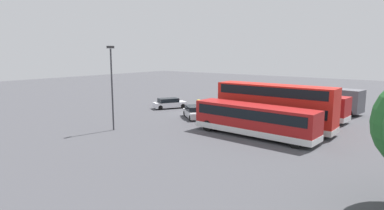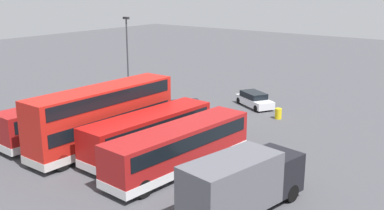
{
  "view_description": "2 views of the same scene",
  "coord_description": "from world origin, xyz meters",
  "px_view_note": "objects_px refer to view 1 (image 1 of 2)",
  "views": [
    {
      "loc": [
        32.3,
        24.42,
        7.75
      ],
      "look_at": [
        2.94,
        1.66,
        1.72
      ],
      "focal_mm": 30.49,
      "sensor_mm": 36.0,
      "label": 1
    },
    {
      "loc": [
        -22.67,
        32.11,
        11.7
      ],
      "look_at": [
        0.77,
        1.74,
        1.39
      ],
      "focal_mm": 42.4,
      "sensor_mm": 36.0,
      "label": 2
    }
  ],
  "objects_px": {
    "bus_single_deck_near_end": "(298,105)",
    "car_hatchback_silver": "(194,112)",
    "lamp_post_tall": "(112,82)",
    "waste_bin_yellow": "(199,103)",
    "box_truck_blue": "(332,100)",
    "bus_double_decker_third": "(274,105)",
    "car_small_green": "(169,103)",
    "bus_single_deck_fourth": "(254,119)",
    "bus_single_deck_second": "(278,108)"
  },
  "relations": [
    {
      "from": "bus_double_decker_third",
      "to": "bus_single_deck_second",
      "type": "bearing_deg",
      "value": -163.24
    },
    {
      "from": "box_truck_blue",
      "to": "car_hatchback_silver",
      "type": "bearing_deg",
      "value": -41.89
    },
    {
      "from": "car_small_green",
      "to": "lamp_post_tall",
      "type": "relative_size",
      "value": 0.57
    },
    {
      "from": "bus_single_deck_second",
      "to": "lamp_post_tall",
      "type": "relative_size",
      "value": 1.28
    },
    {
      "from": "car_small_green",
      "to": "bus_single_deck_near_end",
      "type": "bearing_deg",
      "value": 103.98
    },
    {
      "from": "car_hatchback_silver",
      "to": "waste_bin_yellow",
      "type": "relative_size",
      "value": 4.65
    },
    {
      "from": "car_hatchback_silver",
      "to": "bus_single_deck_second",
      "type": "bearing_deg",
      "value": 113.62
    },
    {
      "from": "bus_single_deck_near_end",
      "to": "car_hatchback_silver",
      "type": "bearing_deg",
      "value": -52.83
    },
    {
      "from": "waste_bin_yellow",
      "to": "bus_single_deck_near_end",
      "type": "bearing_deg",
      "value": 91.36
    },
    {
      "from": "car_hatchback_silver",
      "to": "box_truck_blue",
      "type": "bearing_deg",
      "value": 138.11
    },
    {
      "from": "bus_single_deck_second",
      "to": "bus_double_decker_third",
      "type": "height_order",
      "value": "bus_double_decker_third"
    },
    {
      "from": "bus_double_decker_third",
      "to": "car_hatchback_silver",
      "type": "xyz_separation_m",
      "value": [
        0.39,
        -9.89,
        -1.75
      ]
    },
    {
      "from": "bus_single_deck_second",
      "to": "car_hatchback_silver",
      "type": "height_order",
      "value": "bus_single_deck_second"
    },
    {
      "from": "car_hatchback_silver",
      "to": "waste_bin_yellow",
      "type": "distance_m",
      "value": 8.41
    },
    {
      "from": "bus_double_decker_third",
      "to": "bus_single_deck_fourth",
      "type": "xyz_separation_m",
      "value": [
        3.88,
        -0.23,
        -0.83
      ]
    },
    {
      "from": "bus_single_deck_near_end",
      "to": "waste_bin_yellow",
      "type": "relative_size",
      "value": 12.04
    },
    {
      "from": "car_hatchback_silver",
      "to": "bus_double_decker_third",
      "type": "bearing_deg",
      "value": 92.27
    },
    {
      "from": "bus_single_deck_fourth",
      "to": "car_small_green",
      "type": "height_order",
      "value": "bus_single_deck_fourth"
    },
    {
      "from": "bus_double_decker_third",
      "to": "car_hatchback_silver",
      "type": "bearing_deg",
      "value": -87.73
    },
    {
      "from": "bus_single_deck_near_end",
      "to": "bus_single_deck_second",
      "type": "relative_size",
      "value": 1.06
    },
    {
      "from": "car_hatchback_silver",
      "to": "lamp_post_tall",
      "type": "xyz_separation_m",
      "value": [
        9.84,
        -2.67,
        4.17
      ]
    },
    {
      "from": "bus_double_decker_third",
      "to": "box_truck_blue",
      "type": "height_order",
      "value": "bus_double_decker_third"
    },
    {
      "from": "car_hatchback_silver",
      "to": "car_small_green",
      "type": "xyz_separation_m",
      "value": [
        -3.28,
        -6.85,
        0.0
      ]
    },
    {
      "from": "bus_single_deck_second",
      "to": "box_truck_blue",
      "type": "bearing_deg",
      "value": 161.37
    },
    {
      "from": "bus_single_deck_fourth",
      "to": "waste_bin_yellow",
      "type": "relative_size",
      "value": 12.64
    },
    {
      "from": "bus_single_deck_near_end",
      "to": "bus_double_decker_third",
      "type": "xyz_separation_m",
      "value": [
        7.03,
        0.11,
        0.83
      ]
    },
    {
      "from": "box_truck_blue",
      "to": "car_hatchback_silver",
      "type": "height_order",
      "value": "box_truck_blue"
    },
    {
      "from": "box_truck_blue",
      "to": "car_hatchback_silver",
      "type": "xyz_separation_m",
      "value": [
        13.47,
        -12.08,
        -1.01
      ]
    },
    {
      "from": "car_small_green",
      "to": "waste_bin_yellow",
      "type": "bearing_deg",
      "value": 148.77
    },
    {
      "from": "bus_single_deck_fourth",
      "to": "car_small_green",
      "type": "xyz_separation_m",
      "value": [
        -6.77,
        -16.51,
        -0.92
      ]
    },
    {
      "from": "bus_single_deck_second",
      "to": "car_small_green",
      "type": "distance_m",
      "value": 15.73
    },
    {
      "from": "box_truck_blue",
      "to": "bus_single_deck_fourth",
      "type": "bearing_deg",
      "value": -8.13
    },
    {
      "from": "box_truck_blue",
      "to": "waste_bin_yellow",
      "type": "xyz_separation_m",
      "value": [
        6.39,
        -16.62,
        -1.23
      ]
    },
    {
      "from": "bus_single_deck_near_end",
      "to": "box_truck_blue",
      "type": "distance_m",
      "value": 6.47
    },
    {
      "from": "bus_single_deck_near_end",
      "to": "bus_double_decker_third",
      "type": "distance_m",
      "value": 7.08
    },
    {
      "from": "bus_single_deck_fourth",
      "to": "waste_bin_yellow",
      "type": "distance_m",
      "value": 17.74
    },
    {
      "from": "bus_single_deck_near_end",
      "to": "car_hatchback_silver",
      "type": "relative_size",
      "value": 2.59
    },
    {
      "from": "bus_single_deck_fourth",
      "to": "lamp_post_tall",
      "type": "relative_size",
      "value": 1.44
    },
    {
      "from": "car_small_green",
      "to": "waste_bin_yellow",
      "type": "relative_size",
      "value": 5.05
    },
    {
      "from": "bus_single_deck_near_end",
      "to": "waste_bin_yellow",
      "type": "distance_m",
      "value": 14.38
    },
    {
      "from": "bus_double_decker_third",
      "to": "lamp_post_tall",
      "type": "height_order",
      "value": "lamp_post_tall"
    },
    {
      "from": "lamp_post_tall",
      "to": "bus_single_deck_near_end",
      "type": "bearing_deg",
      "value": 144.19
    },
    {
      "from": "bus_double_decker_third",
      "to": "bus_single_deck_fourth",
      "type": "bearing_deg",
      "value": -3.45
    },
    {
      "from": "bus_double_decker_third",
      "to": "bus_single_deck_fourth",
      "type": "height_order",
      "value": "bus_double_decker_third"
    },
    {
      "from": "car_small_green",
      "to": "waste_bin_yellow",
      "type": "xyz_separation_m",
      "value": [
        -3.8,
        2.3,
        -0.23
      ]
    },
    {
      "from": "lamp_post_tall",
      "to": "waste_bin_yellow",
      "type": "distance_m",
      "value": 17.58
    },
    {
      "from": "box_truck_blue",
      "to": "car_small_green",
      "type": "distance_m",
      "value": 21.52
    },
    {
      "from": "car_small_green",
      "to": "bus_single_deck_second",
      "type": "bearing_deg",
      "value": 92.16
    },
    {
      "from": "bus_single_deck_second",
      "to": "car_small_green",
      "type": "height_order",
      "value": "bus_single_deck_second"
    },
    {
      "from": "bus_single_deck_fourth",
      "to": "bus_single_deck_second",
      "type": "bearing_deg",
      "value": -173.69
    }
  ]
}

